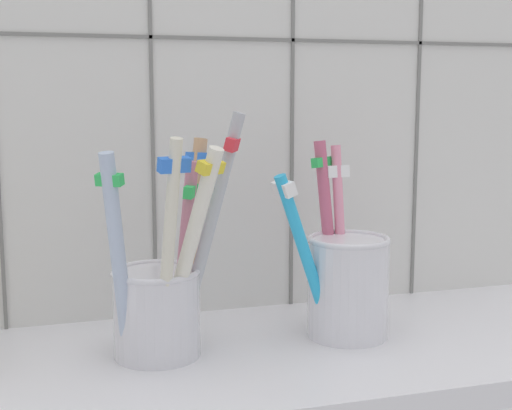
{
  "coord_description": "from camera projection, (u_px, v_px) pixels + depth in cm",
  "views": [
    {
      "loc": [
        -15.67,
        -51.24,
        21.73
      ],
      "look_at": [
        0.0,
        1.07,
        13.26
      ],
      "focal_mm": 50.34,
      "sensor_mm": 36.0,
      "label": 1
    }
  ],
  "objects": [
    {
      "name": "tile_wall_back",
      "position": [
        221.0,
        85.0,
        0.64
      ],
      "size": [
        64.0,
        2.2,
        45.0
      ],
      "color": "silver",
      "rests_on": "ground"
    },
    {
      "name": "toothbrush_cup_left",
      "position": [
        162.0,
        294.0,
        0.54
      ],
      "size": [
        11.07,
        9.29,
        18.52
      ],
      "color": "silver",
      "rests_on": "counter_slab"
    },
    {
      "name": "toothbrush_cup_right",
      "position": [
        345.0,
        280.0,
        0.59
      ],
      "size": [
        10.31,
        7.62,
        15.92
      ],
      "color": "silver",
      "rests_on": "counter_slab"
    },
    {
      "name": "counter_slab",
      "position": [
        260.0,
        362.0,
        0.56
      ],
      "size": [
        64.0,
        22.0,
        2.0
      ],
      "primitive_type": "cube",
      "color": "silver",
      "rests_on": "ground"
    }
  ]
}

